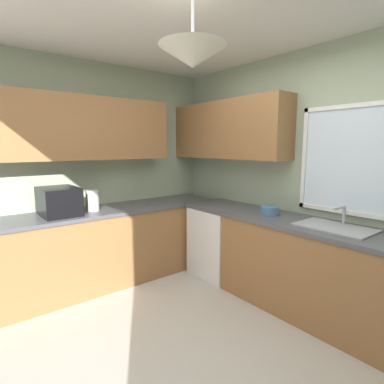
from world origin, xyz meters
The scene contains 9 objects.
ground_plane centered at (0.00, 0.00, 0.00)m, with size 9.01×9.01×0.00m, color #B7B2A8.
room_shell centered at (-0.40, 0.46, 1.75)m, with size 4.22×3.41×2.65m.
counter_run_left centered at (-1.74, 0.00, 0.45)m, with size 0.65×3.02×0.89m.
counter_run_back centered at (0.21, 1.33, 0.45)m, with size 3.31×0.65×0.89m.
dishwasher centered at (-1.08, 1.30, 0.42)m, with size 0.60×0.60×0.84m, color white.
microwave centered at (-1.74, -0.41, 1.03)m, with size 0.48×0.36×0.29m, color black.
kettle centered at (-1.72, -0.06, 1.01)m, with size 0.14×0.14×0.24m, color #B7B7BC.
sink_assembly centered at (0.33, 1.34, 0.90)m, with size 0.63×0.40×0.19m.
bowl centered at (-0.37, 1.33, 0.93)m, with size 0.20×0.20×0.09m, color #4C7099.
Camera 1 is at (1.60, -1.28, 1.60)m, focal length 28.68 mm.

